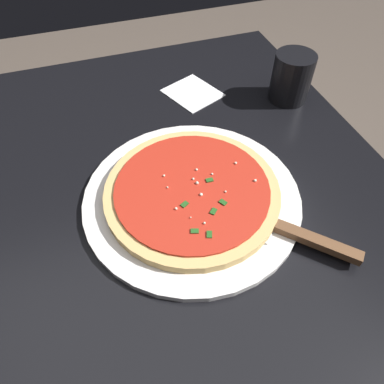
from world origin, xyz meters
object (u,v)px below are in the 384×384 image
Objects in this scene: pizza at (192,192)px; pizza_server at (291,232)px; serving_plate at (192,197)px; cup_tall_drink at (292,78)px; napkin_folded_right at (193,93)px.

pizza is 0.17m from pizza_server.
pizza reaches higher than serving_plate.
pizza is 2.85× the size of cup_tall_drink.
pizza is at bearing -19.01° from napkin_folded_right.
pizza is 0.31m from napkin_folded_right.
pizza is 2.58× the size of napkin_folded_right.
pizza_server is 0.41m from napkin_folded_right.
cup_tall_drink is (-0.33, 0.18, 0.03)m from pizza_server.
napkin_folded_right is (-0.08, -0.19, -0.05)m from cup_tall_drink.
pizza is 1.54× the size of pizza_server.
pizza_server is at bearing 44.17° from serving_plate.
serving_plate is 3.23× the size of napkin_folded_right.
napkin_folded_right is (-0.29, 0.10, -0.00)m from serving_plate.
cup_tall_drink reaches higher than pizza.
pizza_server is at bearing -28.03° from cup_tall_drink.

